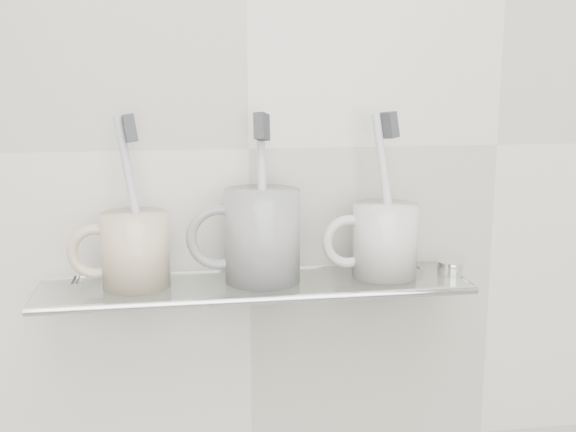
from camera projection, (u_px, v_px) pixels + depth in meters
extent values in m
plane|color=beige|center=(248.00, 149.00, 0.87)|extent=(2.50, 0.00, 2.50)
cube|color=silver|center=(255.00, 286.00, 0.84)|extent=(0.50, 0.12, 0.01)
cylinder|color=silver|center=(261.00, 300.00, 0.79)|extent=(0.50, 0.01, 0.01)
cylinder|color=silver|center=(76.00, 291.00, 0.86)|extent=(0.02, 0.03, 0.02)
cylinder|color=silver|center=(414.00, 276.00, 0.92)|extent=(0.02, 0.03, 0.02)
cylinder|color=beige|center=(136.00, 250.00, 0.82)|extent=(0.09, 0.09, 0.09)
torus|color=beige|center=(95.00, 252.00, 0.81)|extent=(0.06, 0.01, 0.06)
cylinder|color=#B9B8C5|center=(133.00, 200.00, 0.81)|extent=(0.04, 0.03, 0.19)
cube|color=#37383C|center=(130.00, 128.00, 0.79)|extent=(0.02, 0.03, 0.03)
cylinder|color=silver|center=(262.00, 236.00, 0.84)|extent=(0.10, 0.10, 0.11)
torus|color=silver|center=(219.00, 237.00, 0.83)|extent=(0.08, 0.01, 0.08)
cylinder|color=silver|center=(262.00, 196.00, 0.83)|extent=(0.02, 0.06, 0.19)
cube|color=#37383C|center=(262.00, 127.00, 0.81)|extent=(0.02, 0.03, 0.03)
cylinder|color=silver|center=(385.00, 240.00, 0.86)|extent=(0.09, 0.09, 0.09)
torus|color=silver|center=(349.00, 241.00, 0.86)|extent=(0.06, 0.01, 0.06)
cylinder|color=white|center=(386.00, 193.00, 0.85)|extent=(0.04, 0.02, 0.19)
cube|color=#37383C|center=(388.00, 125.00, 0.84)|extent=(0.03, 0.03, 0.03)
cylinder|color=silver|center=(451.00, 267.00, 0.88)|extent=(0.03, 0.03, 0.01)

